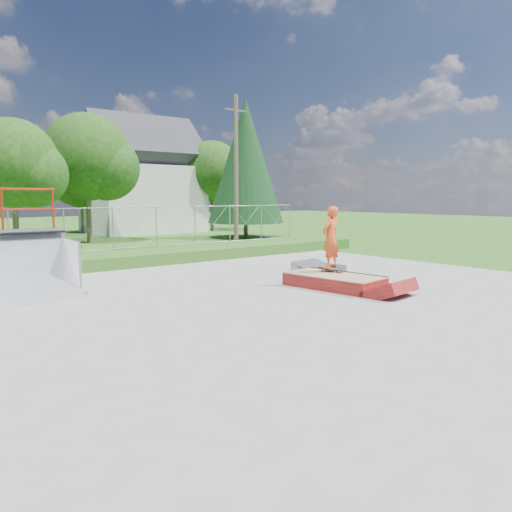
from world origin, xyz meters
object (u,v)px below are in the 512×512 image
at_px(flat_bank_ramp, 319,269).
at_px(skater, 331,240).
at_px(grind_box, 334,282).
at_px(quarter_pipe, 13,244).

height_order(flat_bank_ramp, skater, skater).
bearing_deg(grind_box, quarter_pipe, 144.06).
distance_m(quarter_pipe, flat_bank_ramp, 9.78).
distance_m(grind_box, flat_bank_ramp, 2.76).
distance_m(grind_box, skater, 1.33).
distance_m(quarter_pipe, skater, 8.98).
bearing_deg(quarter_pipe, skater, -23.25).
bearing_deg(skater, flat_bank_ramp, -137.68).
height_order(grind_box, skater, skater).
bearing_deg(flat_bank_ramp, skater, -133.85).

